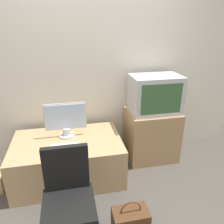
# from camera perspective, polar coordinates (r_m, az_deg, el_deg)

# --- Properties ---
(ground_plane) EXTENTS (12.00, 12.00, 0.00)m
(ground_plane) POSITION_cam_1_polar(r_m,az_deg,el_deg) (2.38, -1.04, -26.94)
(ground_plane) COLOR #4C4742
(wall_back) EXTENTS (4.40, 0.05, 2.60)m
(wall_back) POSITION_cam_1_polar(r_m,az_deg,el_deg) (2.90, -6.34, 12.31)
(wall_back) COLOR silver
(wall_back) RESTS_ON ground_plane
(desk) EXTENTS (1.28, 0.81, 0.51)m
(desk) POSITION_cam_1_polar(r_m,az_deg,el_deg) (2.79, -11.30, -11.89)
(desk) COLOR tan
(desk) RESTS_ON ground_plane
(side_stand) EXTENTS (0.67, 0.53, 0.70)m
(side_stand) POSITION_cam_1_polar(r_m,az_deg,el_deg) (3.12, 10.13, -5.74)
(side_stand) COLOR #A37F56
(side_stand) RESTS_ON ground_plane
(main_monitor) EXTENTS (0.49, 0.20, 0.43)m
(main_monitor) POSITION_cam_1_polar(r_m,az_deg,el_deg) (2.67, -12.00, -2.11)
(main_monitor) COLOR silver
(main_monitor) RESTS_ON desk
(keyboard) EXTENTS (0.32, 0.14, 0.01)m
(keyboard) POSITION_cam_1_polar(r_m,az_deg,el_deg) (2.54, -12.09, -8.76)
(keyboard) COLOR silver
(keyboard) RESTS_ON desk
(mouse) EXTENTS (0.06, 0.03, 0.02)m
(mouse) POSITION_cam_1_polar(r_m,az_deg,el_deg) (2.51, -7.35, -8.56)
(mouse) COLOR #4C4C51
(mouse) RESTS_ON desk
(crt_tv) EXTENTS (0.64, 0.42, 0.49)m
(crt_tv) POSITION_cam_1_polar(r_m,az_deg,el_deg) (2.88, 11.21, 4.58)
(crt_tv) COLOR #B7B7BC
(crt_tv) RESTS_ON side_stand
(office_chair) EXTENTS (0.59, 0.59, 0.87)m
(office_chair) POSITION_cam_1_polar(r_m,az_deg,el_deg) (2.06, -11.07, -23.61)
(office_chair) COLOR #333333
(office_chair) RESTS_ON ground_plane
(handbag) EXTENTS (0.32, 0.19, 0.38)m
(handbag) POSITION_cam_1_polar(r_m,az_deg,el_deg) (2.21, 4.79, -26.77)
(handbag) COLOR #4C2D19
(handbag) RESTS_ON ground_plane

